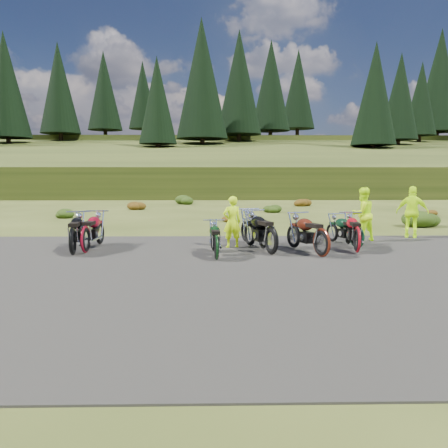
{
  "coord_description": "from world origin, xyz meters",
  "views": [
    {
      "loc": [
        -0.95,
        -12.15,
        2.32
      ],
      "look_at": [
        -0.69,
        1.05,
        0.82
      ],
      "focal_mm": 35.0,
      "sensor_mm": 36.0,
      "label": 1
    }
  ],
  "objects_px": {
    "motorcycle_0": "(73,256)",
    "motorcycle_7": "(356,249)",
    "motorcycle_3": "(264,251)",
    "person_middle": "(232,223)"
  },
  "relations": [
    {
      "from": "motorcycle_3",
      "to": "motorcycle_7",
      "type": "xyz_separation_m",
      "value": [
        2.94,
        0.23,
        0.0
      ]
    },
    {
      "from": "motorcycle_0",
      "to": "person_middle",
      "type": "height_order",
      "value": "person_middle"
    },
    {
      "from": "motorcycle_3",
      "to": "person_middle",
      "type": "xyz_separation_m",
      "value": [
        -0.95,
        0.48,
        0.81
      ]
    },
    {
      "from": "motorcycle_3",
      "to": "person_middle",
      "type": "height_order",
      "value": "person_middle"
    },
    {
      "from": "motorcycle_0",
      "to": "motorcycle_3",
      "type": "bearing_deg",
      "value": -90.62
    },
    {
      "from": "motorcycle_0",
      "to": "motorcycle_7",
      "type": "distance_m",
      "value": 8.54
    },
    {
      "from": "motorcycle_7",
      "to": "person_middle",
      "type": "bearing_deg",
      "value": 66.48
    },
    {
      "from": "motorcycle_0",
      "to": "person_middle",
      "type": "relative_size",
      "value": 1.4
    },
    {
      "from": "motorcycle_0",
      "to": "person_middle",
      "type": "distance_m",
      "value": 4.83
    },
    {
      "from": "motorcycle_0",
      "to": "motorcycle_7",
      "type": "bearing_deg",
      "value": -91.92
    }
  ]
}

